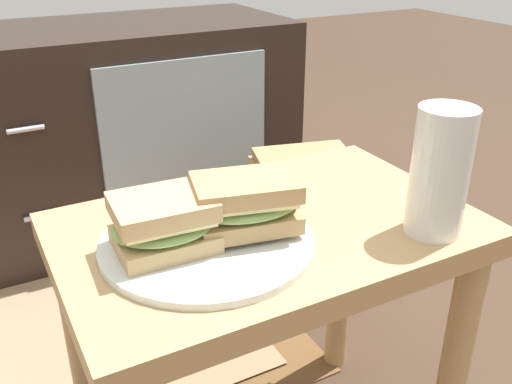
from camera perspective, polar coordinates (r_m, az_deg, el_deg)
side_table at (r=0.82m, az=1.16°, el=-8.65°), size 0.56×0.36×0.46m
tv_cabinet at (r=1.67m, az=-13.53°, el=6.07°), size 0.96×0.46×0.58m
area_rug at (r=1.35m, az=-19.06°, el=-13.67°), size 0.97×0.74×0.01m
plate at (r=0.72m, az=-4.93°, el=-5.03°), size 0.27×0.27×0.01m
sandwich_front at (r=0.69m, az=-9.20°, el=-3.10°), size 0.13×0.10×0.07m
sandwich_back at (r=0.71m, az=-1.05°, el=-1.14°), size 0.15×0.12×0.07m
beer_glass at (r=0.75m, az=17.86°, el=1.70°), size 0.07×0.07×0.17m
paper_bag at (r=1.38m, az=4.64°, el=-3.09°), size 0.26×0.21×0.35m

